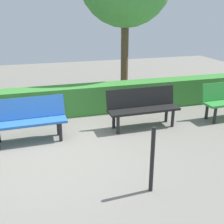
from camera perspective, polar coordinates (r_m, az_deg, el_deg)
name	(u,v)px	position (r m, az deg, el deg)	size (l,w,h in m)	color
ground_plane	(45,152)	(5.36, -13.46, -7.91)	(18.52, 18.52, 0.00)	gray
bench_black	(143,106)	(6.18, 6.25, 1.27)	(1.59, 0.48, 0.86)	black
bench_blue	(28,118)	(5.70, -16.79, -1.17)	(1.48, 0.51, 0.86)	blue
hedge_row	(81,100)	(7.01, -6.30, 2.49)	(14.52, 0.51, 0.71)	#387F33
railing_post_mid	(152,160)	(3.99, 8.19, -9.70)	(0.06, 0.06, 1.00)	black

